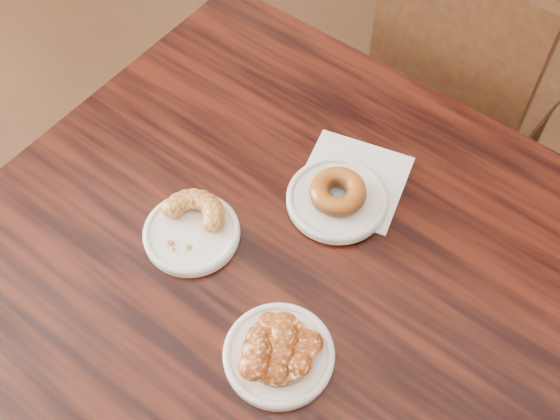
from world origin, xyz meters
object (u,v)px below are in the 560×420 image
at_px(chair_far, 468,92).
at_px(glazed_donut, 338,192).
at_px(cafe_table, 271,356).
at_px(apple_fritter, 279,349).
at_px(cruller_fragment, 190,226).

height_order(chair_far, glazed_donut, chair_far).
height_order(cafe_table, chair_far, chair_far).
height_order(chair_far, apple_fritter, chair_far).
height_order(cafe_table, cruller_fragment, cruller_fragment).
xyz_separation_m(glazed_donut, apple_fritter, (0.01, -0.28, -0.00)).
xyz_separation_m(cafe_table, apple_fritter, (0.07, -0.14, 0.40)).
bearing_deg(cafe_table, chair_far, 91.13).
bearing_deg(glazed_donut, cruller_fragment, -143.27).
bearing_deg(apple_fritter, cafe_table, 117.55).
xyz_separation_m(cafe_table, chair_far, (0.20, 0.78, 0.08)).
bearing_deg(apple_fritter, chair_far, 81.96).
xyz_separation_m(cafe_table, glazed_donut, (0.06, 0.15, 0.41)).
relative_size(cafe_table, glazed_donut, 10.30).
bearing_deg(apple_fritter, cruller_fragment, 146.00).
height_order(apple_fritter, cruller_fragment, same).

